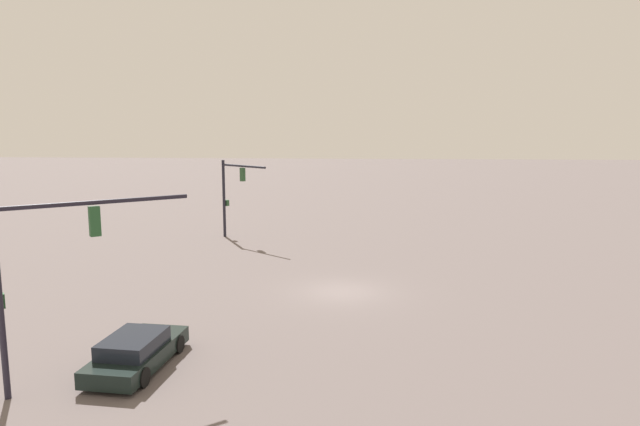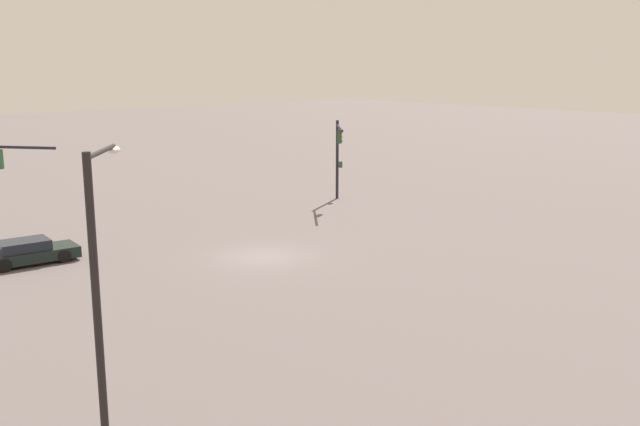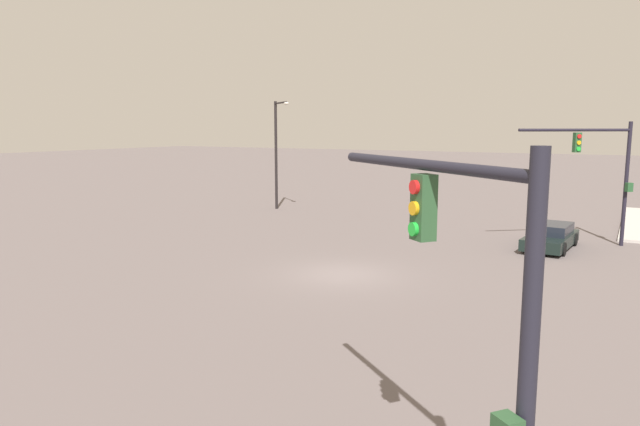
{
  "view_description": "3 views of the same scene",
  "coord_description": "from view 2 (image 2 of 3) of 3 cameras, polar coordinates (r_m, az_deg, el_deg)",
  "views": [
    {
      "loc": [
        27.22,
        0.95,
        8.13
      ],
      "look_at": [
        -1.89,
        -1.24,
        3.66
      ],
      "focal_mm": 31.76,
      "sensor_mm": 36.0,
      "label": 1
    },
    {
      "loc": [
        20.89,
        28.16,
        9.68
      ],
      "look_at": [
        -2.1,
        1.98,
        2.3
      ],
      "focal_mm": 39.67,
      "sensor_mm": 36.0,
      "label": 2
    },
    {
      "loc": [
        -19.96,
        -10.15,
        5.89
      ],
      "look_at": [
        1.26,
        1.75,
        2.22
      ],
      "focal_mm": 31.92,
      "sensor_mm": 36.0,
      "label": 3
    }
  ],
  "objects": [
    {
      "name": "streetlamp_curved_arm",
      "position": [
        17.78,
        -17.38,
        -5.35
      ],
      "size": [
        1.96,
        2.34,
        7.74
      ],
      "rotation": [
        0.0,
        0.0,
        -2.25
      ],
      "color": "black",
      "rests_on": "ground"
    },
    {
      "name": "ground_plane",
      "position": [
        36.37,
        -4.56,
        -3.52
      ],
      "size": [
        235.57,
        235.57,
        0.0
      ],
      "primitive_type": "plane",
      "color": "#625756"
    },
    {
      "name": "traffic_signal_opposite_side",
      "position": [
        50.31,
        1.5,
        5.2
      ],
      "size": [
        3.34,
        3.77,
        5.71
      ],
      "rotation": [
        0.0,
        0.0,
        0.89
      ],
      "color": "black",
      "rests_on": "ground"
    },
    {
      "name": "sedan_car_approaching",
      "position": [
        37.71,
        -22.47,
        -2.94
      ],
      "size": [
        4.62,
        2.23,
        1.21
      ],
      "rotation": [
        0.0,
        0.0,
        3.06
      ],
      "color": "black",
      "rests_on": "ground"
    }
  ]
}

